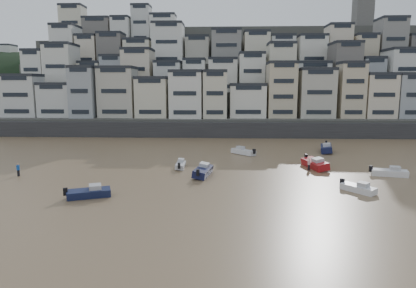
{
  "coord_description": "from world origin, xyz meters",
  "views": [
    {
      "loc": [
        5.47,
        -20.15,
        12.05
      ],
      "look_at": [
        3.38,
        30.0,
        4.0
      ],
      "focal_mm": 32.0,
      "sensor_mm": 36.0,
      "label": 1
    }
  ],
  "objects_px": {
    "person_blue": "(18,170)",
    "person_pink": "(309,164)",
    "boat_j": "(89,192)",
    "boat_b": "(358,187)",
    "boat_f": "(181,164)",
    "boat_c": "(203,170)",
    "boat_d": "(390,171)",
    "boat_i": "(326,147)",
    "boat_h": "(243,151)",
    "boat_e": "(315,163)"
  },
  "relations": [
    {
      "from": "boat_c",
      "to": "person_pink",
      "type": "relative_size",
      "value": 3.33
    },
    {
      "from": "boat_f",
      "to": "boat_d",
      "type": "distance_m",
      "value": 28.66
    },
    {
      "from": "boat_i",
      "to": "person_pink",
      "type": "xyz_separation_m",
      "value": [
        -6.51,
        -14.97,
        -0.01
      ]
    },
    {
      "from": "boat_d",
      "to": "boat_i",
      "type": "height_order",
      "value": "boat_i"
    },
    {
      "from": "boat_b",
      "to": "person_pink",
      "type": "xyz_separation_m",
      "value": [
        -3.13,
        10.69,
        0.27
      ]
    },
    {
      "from": "boat_j",
      "to": "boat_h",
      "type": "xyz_separation_m",
      "value": [
        17.97,
        25.81,
        0.02
      ]
    },
    {
      "from": "boat_b",
      "to": "boat_f",
      "type": "height_order",
      "value": "boat_b"
    },
    {
      "from": "boat_f",
      "to": "person_blue",
      "type": "relative_size",
      "value": 2.43
    },
    {
      "from": "boat_f",
      "to": "boat_d",
      "type": "relative_size",
      "value": 0.86
    },
    {
      "from": "boat_d",
      "to": "person_blue",
      "type": "height_order",
      "value": "person_blue"
    },
    {
      "from": "boat_b",
      "to": "boat_c",
      "type": "bearing_deg",
      "value": -149.52
    },
    {
      "from": "boat_j",
      "to": "person_blue",
      "type": "distance_m",
      "value": 15.71
    },
    {
      "from": "boat_d",
      "to": "boat_i",
      "type": "bearing_deg",
      "value": 114.78
    },
    {
      "from": "boat_b",
      "to": "boat_d",
      "type": "distance_m",
      "value": 10.37
    },
    {
      "from": "boat_f",
      "to": "boat_j",
      "type": "bearing_deg",
      "value": 150.45
    },
    {
      "from": "boat_c",
      "to": "boat_h",
      "type": "bearing_deg",
      "value": -11.33
    },
    {
      "from": "boat_c",
      "to": "boat_e",
      "type": "height_order",
      "value": "boat_e"
    },
    {
      "from": "boat_b",
      "to": "boat_i",
      "type": "height_order",
      "value": "boat_i"
    },
    {
      "from": "boat_j",
      "to": "boat_f",
      "type": "bearing_deg",
      "value": 39.77
    },
    {
      "from": "person_pink",
      "to": "boat_i",
      "type": "bearing_deg",
      "value": 66.51
    },
    {
      "from": "boat_h",
      "to": "person_pink",
      "type": "bearing_deg",
      "value": 171.51
    },
    {
      "from": "boat_d",
      "to": "boat_b",
      "type": "bearing_deg",
      "value": -117.65
    },
    {
      "from": "boat_d",
      "to": "boat_h",
      "type": "distance_m",
      "value": 23.75
    },
    {
      "from": "boat_f",
      "to": "person_blue",
      "type": "height_order",
      "value": "person_blue"
    },
    {
      "from": "boat_j",
      "to": "person_blue",
      "type": "relative_size",
      "value": 2.85
    },
    {
      "from": "boat_b",
      "to": "boat_i",
      "type": "bearing_deg",
      "value": 133.97
    },
    {
      "from": "boat_j",
      "to": "boat_h",
      "type": "height_order",
      "value": "boat_h"
    },
    {
      "from": "boat_f",
      "to": "boat_h",
      "type": "relative_size",
      "value": 0.82
    },
    {
      "from": "boat_b",
      "to": "boat_i",
      "type": "xyz_separation_m",
      "value": [
        3.37,
        25.66,
        0.28
      ]
    },
    {
      "from": "boat_b",
      "to": "boat_e",
      "type": "xyz_separation_m",
      "value": [
        -1.97,
        12.09,
        0.24
      ]
    },
    {
      "from": "boat_c",
      "to": "boat_i",
      "type": "relative_size",
      "value": 0.9
    },
    {
      "from": "boat_c",
      "to": "boat_e",
      "type": "relative_size",
      "value": 0.95
    },
    {
      "from": "person_blue",
      "to": "person_pink",
      "type": "distance_m",
      "value": 39.8
    },
    {
      "from": "boat_c",
      "to": "boat_d",
      "type": "bearing_deg",
      "value": -77.56
    },
    {
      "from": "boat_h",
      "to": "boat_d",
      "type": "bearing_deg",
      "value": -173.06
    },
    {
      "from": "boat_b",
      "to": "boat_e",
      "type": "relative_size",
      "value": 0.72
    },
    {
      "from": "boat_j",
      "to": "person_blue",
      "type": "height_order",
      "value": "person_blue"
    },
    {
      "from": "boat_i",
      "to": "boat_h",
      "type": "height_order",
      "value": "boat_i"
    },
    {
      "from": "boat_j",
      "to": "boat_e",
      "type": "distance_m",
      "value": 31.81
    },
    {
      "from": "boat_c",
      "to": "boat_i",
      "type": "distance_m",
      "value": 28.45
    },
    {
      "from": "boat_b",
      "to": "boat_e",
      "type": "bearing_deg",
      "value": 150.7
    },
    {
      "from": "boat_j",
      "to": "person_pink",
      "type": "xyz_separation_m",
      "value": [
        26.65,
        14.04,
        0.19
      ]
    },
    {
      "from": "boat_c",
      "to": "boat_h",
      "type": "relative_size",
      "value": 1.13
    },
    {
      "from": "boat_i",
      "to": "person_blue",
      "type": "xyz_separation_m",
      "value": [
        -45.99,
        -19.96,
        -0.01
      ]
    },
    {
      "from": "boat_f",
      "to": "boat_d",
      "type": "height_order",
      "value": "boat_d"
    },
    {
      "from": "boat_f",
      "to": "boat_e",
      "type": "xyz_separation_m",
      "value": [
        19.59,
        0.6,
        0.26
      ]
    },
    {
      "from": "boat_j",
      "to": "boat_e",
      "type": "height_order",
      "value": "boat_e"
    },
    {
      "from": "boat_j",
      "to": "person_blue",
      "type": "xyz_separation_m",
      "value": [
        -12.84,
        9.05,
        0.19
      ]
    },
    {
      "from": "boat_e",
      "to": "person_blue",
      "type": "bearing_deg",
      "value": -94.26
    },
    {
      "from": "boat_d",
      "to": "boat_j",
      "type": "relative_size",
      "value": 0.99
    }
  ]
}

